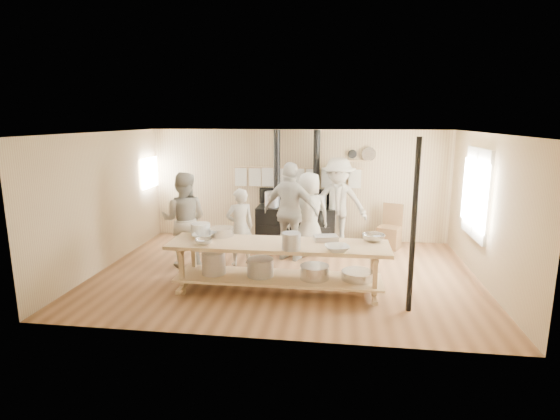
{
  "coord_description": "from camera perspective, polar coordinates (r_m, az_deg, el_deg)",
  "views": [
    {
      "loc": [
        0.94,
        -7.7,
        2.84
      ],
      "look_at": [
        -0.12,
        0.2,
        1.17
      ],
      "focal_mm": 28.0,
      "sensor_mm": 36.0,
      "label": 1
    }
  ],
  "objects": [
    {
      "name": "bowl_white_a",
      "position": [
        7.53,
        -10.06,
        -3.35
      ],
      "size": [
        0.35,
        0.35,
        0.09
      ],
      "primitive_type": "imported",
      "rotation": [
        0.0,
        0.0,
        0.0
      ],
      "color": "white",
      "rests_on": "prep_table"
    },
    {
      "name": "bowl_steel_b",
      "position": [
        7.41,
        12.1,
        -3.54
      ],
      "size": [
        0.46,
        0.46,
        0.12
      ],
      "primitive_type": "imported",
      "rotation": [
        0.0,
        0.0,
        3.4
      ],
      "color": "silver",
      "rests_on": "prep_table"
    },
    {
      "name": "bowl_steel_a",
      "position": [
        7.18,
        -9.94,
        -4.09
      ],
      "size": [
        0.38,
        0.38,
        0.09
      ],
      "primitive_type": "imported",
      "rotation": [
        0.0,
        0.0,
        1.08
      ],
      "color": "silver",
      "rests_on": "prep_table"
    },
    {
      "name": "cook_right",
      "position": [
        8.81,
        1.4,
        -0.23
      ],
      "size": [
        1.27,
        0.82,
        2.0
      ],
      "primitive_type": "imported",
      "rotation": [
        0.0,
        0.0,
        2.83
      ],
      "color": "#BBB6A6",
      "rests_on": "ground"
    },
    {
      "name": "mixing_bowl_large",
      "position": [
        7.65,
        -7.68,
        -2.83
      ],
      "size": [
        0.55,
        0.55,
        0.14
      ],
      "primitive_type": "cylinder",
      "rotation": [
        0.0,
        0.0,
        -0.32
      ],
      "color": "silver",
      "rests_on": "prep_table"
    },
    {
      "name": "room_shell",
      "position": [
        7.85,
        0.66,
        2.91
      ],
      "size": [
        7.0,
        7.0,
        7.0
      ],
      "color": "tan",
      "rests_on": "ground"
    },
    {
      "name": "bucket_galv",
      "position": [
        6.77,
        1.47,
        -4.1
      ],
      "size": [
        0.38,
        0.38,
        0.27
      ],
      "primitive_type": "cylinder",
      "rotation": [
        0.0,
        0.0,
        -0.41
      ],
      "color": "gray",
      "rests_on": "prep_table"
    },
    {
      "name": "towel_rail",
      "position": [
        10.23,
        2.31,
        4.56
      ],
      "size": [
        3.0,
        0.04,
        0.47
      ],
      "color": "tan",
      "rests_on": "ground"
    },
    {
      "name": "ground",
      "position": [
        8.26,
        0.64,
        -8.28
      ],
      "size": [
        7.0,
        7.0,
        0.0
      ],
      "primitive_type": "plane",
      "color": "brown",
      "rests_on": "ground"
    },
    {
      "name": "pitcher",
      "position": [
        7.08,
        1.75,
        -3.63
      ],
      "size": [
        0.14,
        0.14,
        0.21
      ],
      "primitive_type": "cylinder",
      "rotation": [
        0.0,
        0.0,
        0.07
      ],
      "color": "white",
      "rests_on": "prep_table"
    },
    {
      "name": "cook_center",
      "position": [
        9.14,
        3.8,
        -0.55
      ],
      "size": [
        1.0,
        0.82,
        1.77
      ],
      "primitive_type": "imported",
      "rotation": [
        0.0,
        0.0,
        3.48
      ],
      "color": "#BBB6A6",
      "rests_on": "ground"
    },
    {
      "name": "cook_far_left",
      "position": [
        8.56,
        -5.26,
        -2.24
      ],
      "size": [
        0.67,
        0.59,
        1.53
      ],
      "primitive_type": "imported",
      "rotation": [
        0.0,
        0.0,
        3.65
      ],
      "color": "#BBB6A6",
      "rests_on": "ground"
    },
    {
      "name": "window_right",
      "position": [
        8.78,
        24.29,
        2.0
      ],
      "size": [
        0.09,
        1.5,
        1.65
      ],
      "color": "beige",
      "rests_on": "ground"
    },
    {
      "name": "prep_table",
      "position": [
        7.25,
        -0.3,
        -6.84
      ],
      "size": [
        3.6,
        0.9,
        0.85
      ],
      "color": "tan",
      "rests_on": "ground"
    },
    {
      "name": "left_opening",
      "position": [
        10.72,
        -16.65,
        4.7
      ],
      "size": [
        0.0,
        0.9,
        0.9
      ],
      "color": "white",
      "rests_on": "ground"
    },
    {
      "name": "stove",
      "position": [
        10.13,
        2.07,
        -1.41
      ],
      "size": [
        1.9,
        0.75,
        2.6
      ],
      "color": "black",
      "rests_on": "ground"
    },
    {
      "name": "cook_by_window",
      "position": [
        9.82,
        7.55,
        0.96
      ],
      "size": [
        1.31,
        0.76,
        2.01
      ],
      "primitive_type": "imported",
      "rotation": [
        0.0,
        0.0,
        0.01
      ],
      "color": "#BBB6A6",
      "rests_on": "ground"
    },
    {
      "name": "deep_bowl_enamel",
      "position": [
        7.74,
        -10.33,
        -2.47
      ],
      "size": [
        0.42,
        0.42,
        0.21
      ],
      "primitive_type": "cylinder",
      "rotation": [
        0.0,
        0.0,
        0.35
      ],
      "color": "white",
      "rests_on": "prep_table"
    },
    {
      "name": "roasting_pan",
      "position": [
        7.31,
        6.0,
        -3.68
      ],
      "size": [
        0.44,
        0.34,
        0.09
      ],
      "primitive_type": "cube",
      "rotation": [
        0.0,
        0.0,
        0.23
      ],
      "color": "#B2B2B7",
      "rests_on": "prep_table"
    },
    {
      "name": "cook_left",
      "position": [
        8.64,
        -12.41,
        -1.26
      ],
      "size": [
        0.95,
        0.77,
        1.85
      ],
      "primitive_type": "imported",
      "rotation": [
        0.0,
        0.0,
        3.22
      ],
      "color": "#BBB6A6",
      "rests_on": "ground"
    },
    {
      "name": "chair",
      "position": [
        10.07,
        14.09,
        -3.21
      ],
      "size": [
        0.6,
        0.6,
        0.98
      ],
      "rotation": [
        0.0,
        0.0,
        -0.4
      ],
      "color": "brown",
      "rests_on": "ground"
    },
    {
      "name": "bowl_white_b",
      "position": [
        6.76,
        7.48,
        -5.0
      ],
      "size": [
        0.47,
        0.47,
        0.09
      ],
      "primitive_type": "imported",
      "rotation": [
        0.0,
        0.0,
        1.84
      ],
      "color": "white",
      "rests_on": "prep_table"
    },
    {
      "name": "support_post",
      "position": [
        6.63,
        17.05,
        -2.14
      ],
      "size": [
        0.08,
        0.08,
        2.6
      ],
      "primitive_type": "cylinder",
      "color": "black",
      "rests_on": "ground"
    },
    {
      "name": "back_wall_shelf",
      "position": [
        10.18,
        10.64,
        6.92
      ],
      "size": [
        0.63,
        0.14,
        0.32
      ],
      "color": "tan",
      "rests_on": "ground"
    }
  ]
}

